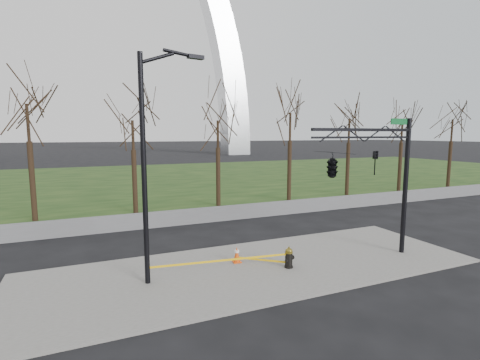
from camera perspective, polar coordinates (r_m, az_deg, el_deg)
name	(u,v)px	position (r m, az deg, el deg)	size (l,w,h in m)	color
ground	(256,269)	(14.56, 2.56, -14.09)	(500.00, 500.00, 0.00)	black
sidewalk	(256,268)	(14.54, 2.56, -13.91)	(18.00, 6.00, 0.10)	slate
grass_strip	(145,180)	(42.93, -15.07, 0.05)	(120.00, 40.00, 0.06)	black
guardrail	(198,216)	(21.60, -6.72, -5.71)	(60.00, 0.30, 0.90)	#59595B
gateway_arch	(110,10)	(91.52, -20.23, 24.23)	(66.00, 6.00, 65.00)	silver
tree_row	(256,153)	(26.90, 2.59, 4.28)	(57.53, 4.00, 7.74)	black
fire_hydrant	(289,258)	(14.42, 7.88, -12.29)	(0.52, 0.37, 0.84)	black
traffic_cone	(237,254)	(14.86, -0.52, -11.87)	(0.36, 0.36, 0.66)	#E4490C
street_light	(150,153)	(12.51, -14.28, 4.25)	(2.38, 0.58, 8.21)	black
traffic_signal_mast	(348,164)	(14.64, 16.95, 2.44)	(5.10, 2.49, 6.00)	black
caution_tape	(234,260)	(13.85, -0.96, -12.78)	(5.35, 1.35, 0.43)	#EEB60C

